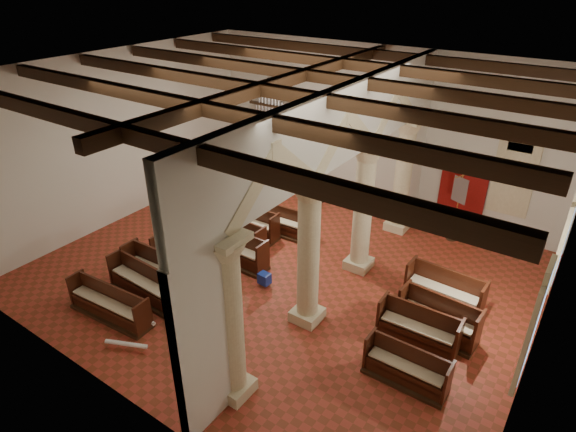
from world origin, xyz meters
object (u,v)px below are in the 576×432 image
Objects in this scene: processional_banner at (455,218)px; nave_pew_0 at (110,308)px; aisle_pew_0 at (406,371)px; lectern at (320,190)px; pipe_organ at (271,150)px.

nave_pew_0 is at bearing -100.29° from processional_banner.
processional_banner is 11.24m from nave_pew_0.
processional_banner is 7.08m from aisle_pew_0.
processional_banner is (5.32, 0.04, 0.32)m from lectern.
aisle_pew_0 is (7.41, 2.36, 0.00)m from nave_pew_0.
pipe_organ is 3.71× the size of lectern.
aisle_pew_0 is (6.47, -6.93, -0.17)m from lectern.
pipe_organ reaches higher than processional_banner.
nave_pew_0 is at bearing -86.10° from lectern.
aisle_pew_0 is at bearing -39.11° from pipe_organ.
aisle_pew_0 is at bearing -57.00° from processional_banner.
pipe_organ is 2.28× the size of aisle_pew_0.
processional_banner is at bearing 99.66° from aisle_pew_0.
nave_pew_0 is (1.90, -9.93, -1.05)m from pipe_organ.
pipe_organ is at bearing 176.98° from lectern.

